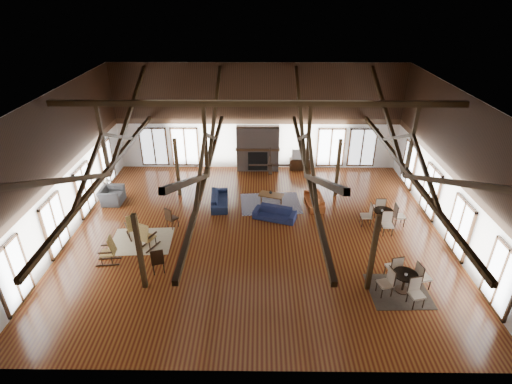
{
  "coord_description": "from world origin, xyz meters",
  "views": [
    {
      "loc": [
        0.12,
        -14.59,
        9.78
      ],
      "look_at": [
        -0.04,
        1.0,
        1.5
      ],
      "focal_mm": 28.0,
      "sensor_mm": 36.0,
      "label": 1
    }
  ],
  "objects_px": {
    "cafe_table_near": "(405,279)",
    "coffee_table": "(271,195)",
    "sofa_orange": "(314,200)",
    "tv_console": "(301,164)",
    "sofa_navy_front": "(275,213)",
    "cafe_table_far": "(383,215)",
    "sofa_navy_left": "(220,199)",
    "armchair": "(112,195)"
  },
  "relations": [
    {
      "from": "sofa_navy_front",
      "to": "tv_console",
      "type": "distance_m",
      "value": 5.81
    },
    {
      "from": "tv_console",
      "to": "sofa_navy_left",
      "type": "bearing_deg",
      "value": -135.45
    },
    {
      "from": "sofa_orange",
      "to": "coffee_table",
      "type": "bearing_deg",
      "value": -100.45
    },
    {
      "from": "cafe_table_near",
      "to": "sofa_orange",
      "type": "bearing_deg",
      "value": 111.5
    },
    {
      "from": "cafe_table_near",
      "to": "tv_console",
      "type": "bearing_deg",
      "value": 104.74
    },
    {
      "from": "sofa_orange",
      "to": "tv_console",
      "type": "distance_m",
      "value": 4.23
    },
    {
      "from": "sofa_navy_front",
      "to": "coffee_table",
      "type": "distance_m",
      "value": 1.56
    },
    {
      "from": "sofa_orange",
      "to": "tv_console",
      "type": "height_order",
      "value": "tv_console"
    },
    {
      "from": "sofa_navy_left",
      "to": "tv_console",
      "type": "relative_size",
      "value": 1.59
    },
    {
      "from": "cafe_table_near",
      "to": "cafe_table_far",
      "type": "distance_m",
      "value": 4.36
    },
    {
      "from": "sofa_navy_front",
      "to": "tv_console",
      "type": "relative_size",
      "value": 1.52
    },
    {
      "from": "coffee_table",
      "to": "tv_console",
      "type": "relative_size",
      "value": 1.02
    },
    {
      "from": "cafe_table_near",
      "to": "coffee_table",
      "type": "bearing_deg",
      "value": 125.53
    },
    {
      "from": "sofa_orange",
      "to": "armchair",
      "type": "relative_size",
      "value": 1.55
    },
    {
      "from": "coffee_table",
      "to": "cafe_table_far",
      "type": "height_order",
      "value": "cafe_table_far"
    },
    {
      "from": "sofa_navy_left",
      "to": "armchair",
      "type": "bearing_deg",
      "value": 83.88
    },
    {
      "from": "armchair",
      "to": "cafe_table_near",
      "type": "relative_size",
      "value": 0.58
    },
    {
      "from": "armchair",
      "to": "coffee_table",
      "type": "bearing_deg",
      "value": -87.96
    },
    {
      "from": "armchair",
      "to": "cafe_table_near",
      "type": "height_order",
      "value": "cafe_table_near"
    },
    {
      "from": "armchair",
      "to": "tv_console",
      "type": "height_order",
      "value": "armchair"
    },
    {
      "from": "sofa_navy_front",
      "to": "cafe_table_far",
      "type": "distance_m",
      "value": 4.85
    },
    {
      "from": "sofa_orange",
      "to": "sofa_navy_left",
      "type": "bearing_deg",
      "value": -94.07
    },
    {
      "from": "coffee_table",
      "to": "sofa_orange",
      "type": "bearing_deg",
      "value": 12.22
    },
    {
      "from": "coffee_table",
      "to": "armchair",
      "type": "distance_m",
      "value": 7.89
    },
    {
      "from": "armchair",
      "to": "tv_console",
      "type": "distance_m",
      "value": 10.53
    },
    {
      "from": "tv_console",
      "to": "sofa_navy_front",
      "type": "bearing_deg",
      "value": -106.82
    },
    {
      "from": "cafe_table_near",
      "to": "sofa_navy_front",
      "type": "bearing_deg",
      "value": 132.56
    },
    {
      "from": "sofa_orange",
      "to": "armchair",
      "type": "distance_m",
      "value": 10.01
    },
    {
      "from": "sofa_navy_front",
      "to": "armchair",
      "type": "relative_size",
      "value": 1.65
    },
    {
      "from": "sofa_navy_left",
      "to": "cafe_table_far",
      "type": "relative_size",
      "value": 1.03
    },
    {
      "from": "sofa_navy_front",
      "to": "sofa_orange",
      "type": "distance_m",
      "value": 2.4
    },
    {
      "from": "sofa_navy_left",
      "to": "coffee_table",
      "type": "distance_m",
      "value": 2.55
    },
    {
      "from": "cafe_table_near",
      "to": "tv_console",
      "type": "height_order",
      "value": "cafe_table_near"
    },
    {
      "from": "sofa_orange",
      "to": "coffee_table",
      "type": "height_order",
      "value": "sofa_orange"
    },
    {
      "from": "sofa_orange",
      "to": "cafe_table_far",
      "type": "relative_size",
      "value": 0.93
    },
    {
      "from": "sofa_orange",
      "to": "cafe_table_far",
      "type": "bearing_deg",
      "value": 52.82
    },
    {
      "from": "sofa_navy_left",
      "to": "armchair",
      "type": "xyz_separation_m",
      "value": [
        -5.36,
        0.19,
        0.09
      ]
    },
    {
      "from": "tv_console",
      "to": "sofa_orange",
      "type": "bearing_deg",
      "value": -85.83
    },
    {
      "from": "coffee_table",
      "to": "cafe_table_near",
      "type": "height_order",
      "value": "cafe_table_near"
    },
    {
      "from": "sofa_navy_front",
      "to": "sofa_orange",
      "type": "height_order",
      "value": "sofa_navy_front"
    },
    {
      "from": "sofa_orange",
      "to": "cafe_table_near",
      "type": "distance_m",
      "value": 6.6
    },
    {
      "from": "sofa_navy_left",
      "to": "sofa_orange",
      "type": "height_order",
      "value": "sofa_navy_left"
    }
  ]
}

